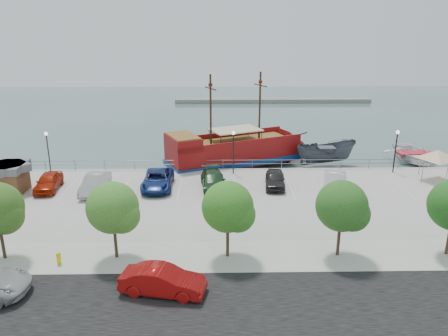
{
  "coord_description": "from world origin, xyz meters",
  "views": [
    {
      "loc": [
        -1.68,
        -34.58,
        13.87
      ],
      "look_at": [
        -1.0,
        2.0,
        2.0
      ],
      "focal_mm": 35.0,
      "sensor_mm": 36.0,
      "label": 1
    }
  ],
  "objects": [
    {
      "name": "ground",
      "position": [
        0.0,
        0.0,
        -1.0
      ],
      "size": [
        160.0,
        160.0,
        0.0
      ],
      "primitive_type": "plane",
      "color": "#3B5651"
    },
    {
      "name": "street",
      "position": [
        0.0,
        -16.0,
        0.01
      ],
      "size": [
        100.0,
        8.0,
        0.04
      ],
      "primitive_type": "cube",
      "color": "black",
      "rests_on": "land_slab"
    },
    {
      "name": "sidewalk",
      "position": [
        0.0,
        -10.0,
        0.01
      ],
      "size": [
        100.0,
        4.0,
        0.05
      ],
      "primitive_type": "cube",
      "color": "#B3B2A3",
      "rests_on": "land_slab"
    },
    {
      "name": "seawall_railing",
      "position": [
        0.0,
        7.8,
        0.53
      ],
      "size": [
        50.0,
        0.06,
        1.0
      ],
      "color": "slate",
      "rests_on": "land_slab"
    },
    {
      "name": "far_shore",
      "position": [
        10.0,
        55.0,
        -0.6
      ],
      "size": [
        40.0,
        3.0,
        0.8
      ],
      "primitive_type": "cube",
      "color": "gray",
      "rests_on": "ground"
    },
    {
      "name": "pirate_ship",
      "position": [
        1.36,
        12.06,
        0.8
      ],
      "size": [
        17.15,
        11.03,
        10.75
      ],
      "rotation": [
        0.0,
        0.0,
        0.42
      ],
      "color": "maroon",
      "rests_on": "ground"
    },
    {
      "name": "patrol_boat",
      "position": [
        10.49,
        11.58,
        0.32
      ],
      "size": [
        7.18,
        3.7,
        2.65
      ],
      "primitive_type": "imported",
      "rotation": [
        0.0,
        0.0,
        1.74
      ],
      "color": "#474D58",
      "rests_on": "ground"
    },
    {
      "name": "speedboat",
      "position": [
        21.05,
        12.96,
        -0.24
      ],
      "size": [
        5.75,
        7.72,
        1.53
      ],
      "primitive_type": "imported",
      "rotation": [
        0.0,
        0.0,
        0.07
      ],
      "color": "white",
      "rests_on": "ground"
    },
    {
      "name": "dock_west",
      "position": [
        -12.9,
        9.2,
        -0.79
      ],
      "size": [
        7.26,
        2.09,
        0.41
      ],
      "primitive_type": "cube",
      "rotation": [
        0.0,
        0.0,
        0.0
      ],
      "color": "gray",
      "rests_on": "ground"
    },
    {
      "name": "dock_mid",
      "position": [
        8.03,
        9.2,
        -0.8
      ],
      "size": [
        7.2,
        3.04,
        0.4
      ],
      "primitive_type": "cube",
      "rotation": [
        0.0,
        0.0,
        0.15
      ],
      "color": "gray",
      "rests_on": "ground"
    },
    {
      "name": "dock_east",
      "position": [
        15.22,
        9.2,
        -0.8
      ],
      "size": [
        7.23,
        3.46,
        0.4
      ],
      "primitive_type": "cube",
      "rotation": [
        0.0,
        0.0,
        -0.22
      ],
      "color": "slate",
      "rests_on": "ground"
    },
    {
      "name": "shed",
      "position": [
        -19.9,
        1.59,
        1.39
      ],
      "size": [
        3.22,
        3.22,
        2.62
      ],
      "rotation": [
        0.0,
        0.0,
        0.01
      ],
      "color": "brown",
      "rests_on": "land_slab"
    },
    {
      "name": "canopy_tent",
      "position": [
        19.04,
        4.17,
        2.92
      ],
      "size": [
        5.13,
        5.13,
        3.36
      ],
      "rotation": [
        0.0,
        0.0,
        -0.34
      ],
      "color": "slate",
      "rests_on": "land_slab"
    },
    {
      "name": "street_sedan",
      "position": [
        -4.62,
        -13.94,
        0.77
      ],
      "size": [
        4.88,
        2.51,
        1.53
      ],
      "primitive_type": "imported",
      "rotation": [
        0.0,
        0.0,
        1.37
      ],
      "color": "#A60E0D",
      "rests_on": "street"
    },
    {
      "name": "fire_hydrant",
      "position": [
        -11.33,
        -10.8,
        0.45
      ],
      "size": [
        0.29,
        0.29,
        0.83
      ],
      "rotation": [
        0.0,
        0.0,
        0.22
      ],
      "color": "#E4E102",
      "rests_on": "sidewalk"
    },
    {
      "name": "lamp_post_left",
      "position": [
        -18.0,
        6.5,
        2.94
      ],
      "size": [
        0.36,
        0.36,
        4.28
      ],
      "color": "black",
      "rests_on": "land_slab"
    },
    {
      "name": "lamp_post_mid",
      "position": [
        0.0,
        6.5,
        2.94
      ],
      "size": [
        0.36,
        0.36,
        4.28
      ],
      "color": "black",
      "rests_on": "land_slab"
    },
    {
      "name": "lamp_post_right",
      "position": [
        16.0,
        6.5,
        2.94
      ],
      "size": [
        0.36,
        0.36,
        4.28
      ],
      "color": "black",
      "rests_on": "land_slab"
    },
    {
      "name": "tree_c",
      "position": [
        -7.85,
        -10.07,
        3.3
      ],
      "size": [
        3.3,
        3.2,
        5.0
      ],
      "color": "#473321",
      "rests_on": "sidewalk"
    },
    {
      "name": "tree_d",
      "position": [
        -0.85,
        -10.07,
        3.3
      ],
      "size": [
        3.3,
        3.2,
        5.0
      ],
      "color": "#473321",
      "rests_on": "sidewalk"
    },
    {
      "name": "tree_e",
      "position": [
        6.15,
        -10.07,
        3.3
      ],
      "size": [
        3.3,
        3.2,
        5.0
      ],
      "color": "#473321",
      "rests_on": "sidewalk"
    },
    {
      "name": "parked_car_a",
      "position": [
        -16.62,
        2.18,
        0.76
      ],
      "size": [
        2.1,
        4.56,
        1.52
      ],
      "primitive_type": "imported",
      "rotation": [
        0.0,
        0.0,
        0.07
      ],
      "color": "#A71F06",
      "rests_on": "land_slab"
    },
    {
      "name": "parked_car_b",
      "position": [
        -12.3,
        1.5,
        0.79
      ],
      "size": [
        1.85,
        4.88,
        1.59
      ],
      "primitive_type": "imported",
      "rotation": [
        0.0,
        0.0,
        -0.04
      ],
      "color": "#A5A5A5",
      "rests_on": "land_slab"
    },
    {
      "name": "parked_car_c",
      "position": [
        -6.95,
        2.46,
        0.77
      ],
      "size": [
        2.61,
        5.59,
        1.55
      ],
      "primitive_type": "imported",
      "rotation": [
        0.0,
        0.0,
        0.01
      ],
      "color": "navy",
      "rests_on": "land_slab"
    },
    {
      "name": "parked_car_d",
      "position": [
        -1.94,
        2.17,
        0.75
      ],
      "size": [
        2.62,
        5.34,
        1.5
      ],
      "primitive_type": "imported",
      "rotation": [
        0.0,
        0.0,
        0.1
      ],
      "color": "#214324",
      "rests_on": "land_slab"
    },
    {
      "name": "parked_car_e",
      "position": [
        3.64,
        2.56,
        0.74
      ],
      "size": [
        2.18,
        4.5,
        1.48
      ],
      "primitive_type": "imported",
      "rotation": [
        0.0,
        0.0,
        -0.1
      ],
      "color": "black",
      "rests_on": "land_slab"
    },
    {
      "name": "parked_car_f",
      "position": [
        8.75,
        1.21,
        0.83
      ],
      "size": [
        2.74,
        5.28,
        1.66
      ],
      "primitive_type": "imported",
      "rotation": [
        0.0,
        0.0,
        -0.21
      ],
      "color": "silver",
      "rests_on": "land_slab"
    }
  ]
}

